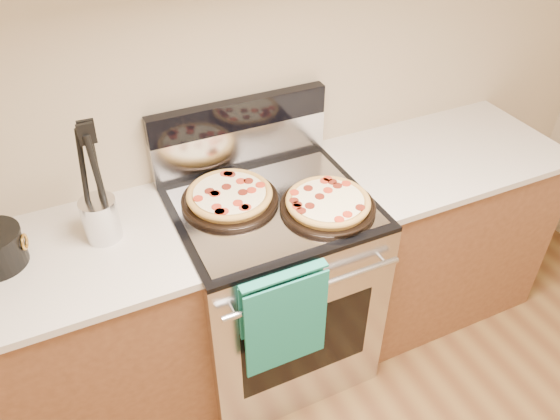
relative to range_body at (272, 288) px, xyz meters
name	(u,v)px	position (x,y,z in m)	size (l,w,h in m)	color
wall_back	(233,66)	(0.00, 0.35, 0.90)	(4.00, 4.00, 0.00)	#BFAE89
range_body	(272,288)	(0.00, 0.00, 0.00)	(0.76, 0.68, 0.90)	#B7B7BC
oven_window	(307,343)	(0.00, -0.34, 0.00)	(0.56, 0.01, 0.40)	black
cooktop	(271,205)	(0.00, 0.00, 0.46)	(0.76, 0.68, 0.02)	black
backsplash_lower	(240,146)	(0.00, 0.31, 0.56)	(0.76, 0.06, 0.18)	silver
backsplash_upper	(239,114)	(0.00, 0.31, 0.71)	(0.76, 0.06, 0.12)	black
oven_handle	(315,288)	(0.00, -0.38, 0.35)	(0.03, 0.03, 0.70)	silver
dish_towel	(284,318)	(-0.12, -0.38, 0.25)	(0.32, 0.05, 0.42)	#197D6F
foil_sheet	(274,207)	(0.00, -0.03, 0.47)	(0.70, 0.55, 0.01)	gray
cabinet_left	(66,353)	(-0.88, 0.03, -0.01)	(1.00, 0.62, 0.88)	brown
countertop_left	(34,270)	(-0.88, 0.03, 0.45)	(1.02, 0.64, 0.03)	beige
cabinet_right	(429,231)	(0.88, 0.03, -0.01)	(1.00, 0.62, 0.88)	brown
countertop_right	(446,154)	(0.88, 0.03, 0.45)	(1.02, 0.64, 0.03)	beige
pepperoni_pizza_back	(230,196)	(-0.14, 0.07, 0.50)	(0.37, 0.37, 0.05)	#AE7C35
pepperoni_pizza_front	(328,203)	(0.18, -0.13, 0.50)	(0.36, 0.36, 0.05)	#AE7C35
utensil_crock	(101,219)	(-0.62, 0.08, 0.54)	(0.13, 0.13, 0.16)	silver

